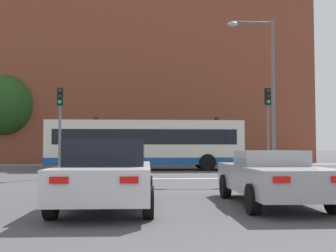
{
  "coord_description": "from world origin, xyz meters",
  "views": [
    {
      "loc": [
        -1.17,
        -2.71,
        1.38
      ],
      "look_at": [
        0.66,
        25.01,
        2.81
      ],
      "focal_mm": 45.0,
      "sensor_mm": 36.0,
      "label": 1
    }
  ],
  "objects_px": {
    "car_roadster_right": "(272,177)",
    "traffic_light_near_right": "(268,117)",
    "street_lamp_junction": "(265,80)",
    "traffic_light_near_left": "(60,117)",
    "bus_crossing_lead": "(145,144)",
    "traffic_light_far_left": "(96,133)",
    "pedestrian_waiting": "(236,152)",
    "car_saloon_left": "(107,174)",
    "traffic_light_far_right": "(217,133)"
  },
  "relations": [
    {
      "from": "traffic_light_far_left",
      "to": "traffic_light_near_right",
      "type": "bearing_deg",
      "value": -54.89
    },
    {
      "from": "traffic_light_far_left",
      "to": "pedestrian_waiting",
      "type": "bearing_deg",
      "value": 4.63
    },
    {
      "from": "bus_crossing_lead",
      "to": "pedestrian_waiting",
      "type": "bearing_deg",
      "value": -42.42
    },
    {
      "from": "bus_crossing_lead",
      "to": "car_saloon_left",
      "type": "bearing_deg",
      "value": 176.32
    },
    {
      "from": "traffic_light_near_right",
      "to": "pedestrian_waiting",
      "type": "height_order",
      "value": "traffic_light_near_right"
    },
    {
      "from": "street_lamp_junction",
      "to": "car_saloon_left",
      "type": "bearing_deg",
      "value": -124.78
    },
    {
      "from": "car_roadster_right",
      "to": "pedestrian_waiting",
      "type": "xyz_separation_m",
      "value": [
        4.7,
        24.31,
        0.38
      ]
    },
    {
      "from": "bus_crossing_lead",
      "to": "traffic_light_far_left",
      "type": "relative_size",
      "value": 3.14
    },
    {
      "from": "traffic_light_far_left",
      "to": "traffic_light_far_right",
      "type": "xyz_separation_m",
      "value": [
        9.63,
        -0.08,
        0.03
      ]
    },
    {
      "from": "traffic_light_near_right",
      "to": "traffic_light_far_right",
      "type": "bearing_deg",
      "value": 89.95
    },
    {
      "from": "bus_crossing_lead",
      "to": "traffic_light_far_right",
      "type": "distance_m",
      "value": 9.37
    },
    {
      "from": "bus_crossing_lead",
      "to": "traffic_light_far_left",
      "type": "distance_m",
      "value": 8.35
    },
    {
      "from": "traffic_light_far_left",
      "to": "street_lamp_junction",
      "type": "bearing_deg",
      "value": -56.96
    },
    {
      "from": "traffic_light_near_right",
      "to": "street_lamp_junction",
      "type": "bearing_deg",
      "value": -115.81
    },
    {
      "from": "traffic_light_far_left",
      "to": "street_lamp_junction",
      "type": "xyz_separation_m",
      "value": [
        9.31,
        -14.31,
        1.95
      ]
    },
    {
      "from": "traffic_light_far_left",
      "to": "street_lamp_junction",
      "type": "relative_size",
      "value": 0.51
    },
    {
      "from": "car_saloon_left",
      "to": "traffic_light_far_right",
      "type": "bearing_deg",
      "value": 74.9
    },
    {
      "from": "car_saloon_left",
      "to": "traffic_light_far_left",
      "type": "xyz_separation_m",
      "value": [
        -2.76,
        23.74,
        1.78
      ]
    },
    {
      "from": "street_lamp_junction",
      "to": "traffic_light_near_right",
      "type": "bearing_deg",
      "value": 64.19
    },
    {
      "from": "car_saloon_left",
      "to": "car_roadster_right",
      "type": "distance_m",
      "value": 3.94
    },
    {
      "from": "traffic_light_near_right",
      "to": "bus_crossing_lead",
      "type": "bearing_deg",
      "value": 132.57
    },
    {
      "from": "bus_crossing_lead",
      "to": "pedestrian_waiting",
      "type": "distance_m",
      "value": 11.24
    },
    {
      "from": "traffic_light_near_right",
      "to": "traffic_light_far_left",
      "type": "bearing_deg",
      "value": 125.11
    },
    {
      "from": "bus_crossing_lead",
      "to": "pedestrian_waiting",
      "type": "xyz_separation_m",
      "value": [
        7.57,
        8.29,
        -0.56
      ]
    },
    {
      "from": "street_lamp_junction",
      "to": "traffic_light_near_left",
      "type": "bearing_deg",
      "value": 177.98
    },
    {
      "from": "traffic_light_far_left",
      "to": "traffic_light_near_left",
      "type": "height_order",
      "value": "traffic_light_near_left"
    },
    {
      "from": "pedestrian_waiting",
      "to": "car_saloon_left",
      "type": "bearing_deg",
      "value": -117.58
    },
    {
      "from": "car_roadster_right",
      "to": "street_lamp_junction",
      "type": "distance_m",
      "value": 10.19
    },
    {
      "from": "traffic_light_far_left",
      "to": "car_roadster_right",
      "type": "bearing_deg",
      "value": -74.03
    },
    {
      "from": "car_roadster_right",
      "to": "traffic_light_near_left",
      "type": "distance_m",
      "value": 11.82
    },
    {
      "from": "bus_crossing_lead",
      "to": "traffic_light_far_right",
      "type": "height_order",
      "value": "traffic_light_far_right"
    },
    {
      "from": "traffic_light_near_left",
      "to": "street_lamp_junction",
      "type": "distance_m",
      "value": 9.63
    },
    {
      "from": "street_lamp_junction",
      "to": "pedestrian_waiting",
      "type": "height_order",
      "value": "street_lamp_junction"
    },
    {
      "from": "traffic_light_far_left",
      "to": "traffic_light_near_left",
      "type": "bearing_deg",
      "value": -90.66
    },
    {
      "from": "bus_crossing_lead",
      "to": "traffic_light_far_left",
      "type": "bearing_deg",
      "value": 27.39
    },
    {
      "from": "car_roadster_right",
      "to": "traffic_light_near_right",
      "type": "bearing_deg",
      "value": 73.51
    },
    {
      "from": "car_roadster_right",
      "to": "traffic_light_far_right",
      "type": "height_order",
      "value": "traffic_light_far_right"
    },
    {
      "from": "bus_crossing_lead",
      "to": "traffic_light_near_right",
      "type": "height_order",
      "value": "traffic_light_near_right"
    },
    {
      "from": "car_roadster_right",
      "to": "traffic_light_near_right",
      "type": "xyz_separation_m",
      "value": [
        2.93,
        9.7,
        2.17
      ]
    },
    {
      "from": "bus_crossing_lead",
      "to": "street_lamp_junction",
      "type": "relative_size",
      "value": 1.6
    },
    {
      "from": "traffic_light_far_left",
      "to": "traffic_light_near_right",
      "type": "distance_m",
      "value": 16.72
    },
    {
      "from": "traffic_light_near_left",
      "to": "pedestrian_waiting",
      "type": "distance_m",
      "value": 18.93
    },
    {
      "from": "car_roadster_right",
      "to": "traffic_light_near_right",
      "type": "height_order",
      "value": "traffic_light_near_right"
    },
    {
      "from": "car_roadster_right",
      "to": "traffic_light_near_left",
      "type": "bearing_deg",
      "value": 126.37
    },
    {
      "from": "traffic_light_far_right",
      "to": "traffic_light_near_left",
      "type": "bearing_deg",
      "value": -125.16
    },
    {
      "from": "car_roadster_right",
      "to": "traffic_light_near_right",
      "type": "relative_size",
      "value": 1.12
    },
    {
      "from": "car_roadster_right",
      "to": "traffic_light_far_right",
      "type": "xyz_separation_m",
      "value": [
        2.94,
        23.3,
        1.91
      ]
    },
    {
      "from": "traffic_light_far_left",
      "to": "pedestrian_waiting",
      "type": "relative_size",
      "value": 2.12
    },
    {
      "from": "car_saloon_left",
      "to": "pedestrian_waiting",
      "type": "xyz_separation_m",
      "value": [
        8.63,
        24.66,
        0.27
      ]
    },
    {
      "from": "traffic_light_near_left",
      "to": "street_lamp_junction",
      "type": "relative_size",
      "value": 0.56
    }
  ]
}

